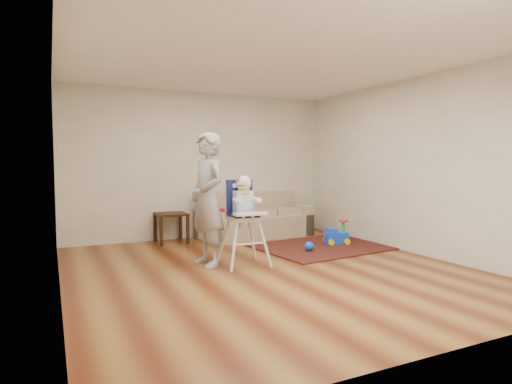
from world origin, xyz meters
name	(u,v)px	position (x,y,z in m)	size (l,w,h in m)	color
ground	(269,270)	(0.00, 0.00, 0.00)	(5.50, 5.50, 0.00)	#50200E
room_envelope	(252,129)	(0.00, 0.53, 1.88)	(5.04, 5.52, 2.72)	beige
sofa	(255,215)	(0.90, 2.30, 0.41)	(2.19, 1.03, 0.82)	tan
side_table	(171,228)	(-0.67, 2.44, 0.26)	(0.52, 0.52, 0.52)	black
area_rug	(324,246)	(1.53, 0.95, 0.01)	(2.19, 1.64, 0.02)	black
ride_on_toy	(336,232)	(1.83, 1.01, 0.22)	(0.37, 0.27, 0.41)	blue
toy_ball	(309,246)	(1.08, 0.71, 0.09)	(0.15, 0.15, 0.15)	blue
high_chair	(244,222)	(-0.19, 0.39, 0.60)	(0.60, 0.60, 1.24)	silver
adult	(207,199)	(-0.65, 0.58, 0.91)	(0.66, 0.43, 1.81)	gray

